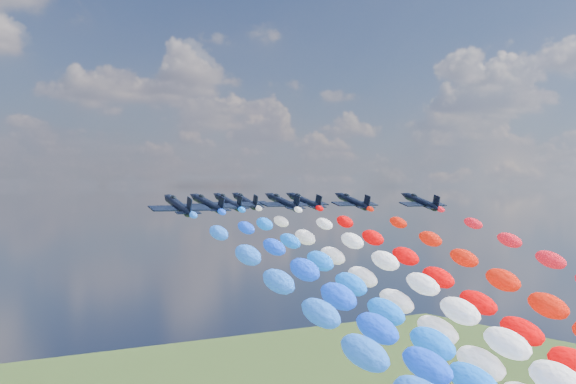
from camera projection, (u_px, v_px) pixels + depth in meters
jet_0 at (178, 205)px, 123.96m from camera, size 10.56×13.97×5.98m
jet_1 at (208, 204)px, 137.86m from camera, size 10.58×13.99×5.98m
jet_2 at (228, 202)px, 151.00m from camera, size 9.91×13.51×5.98m
trail_2 at (452, 378)px, 99.51m from camera, size 5.79×117.44×46.55m
jet_3 at (283, 202)px, 151.20m from camera, size 10.22×13.73×5.98m
trail_3 at (534, 378)px, 99.72m from camera, size 5.79×117.44×46.55m
jet_4 at (245, 201)px, 160.71m from camera, size 10.56×13.97×5.98m
trail_4 at (457, 361)px, 109.23m from camera, size 5.79×117.44×46.55m
jet_5 at (305, 201)px, 159.63m from camera, size 10.61×14.01×5.98m
trail_5 at (546, 363)px, 108.15m from camera, size 5.79×117.44×46.55m
jet_6 at (353, 202)px, 156.22m from camera, size 10.08×13.63×5.98m
jet_7 at (421, 202)px, 153.08m from camera, size 10.64×14.03×5.98m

